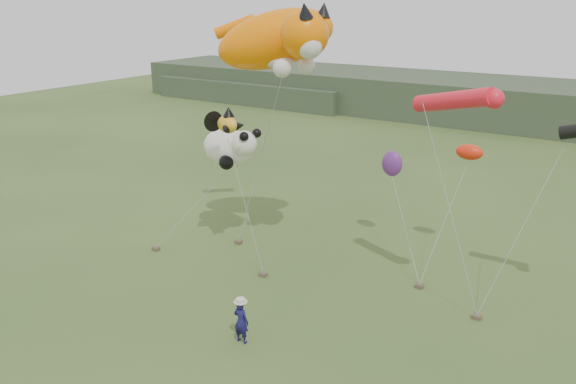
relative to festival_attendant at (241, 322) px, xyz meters
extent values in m
plane|color=#385123|center=(0.66, 0.09, -0.83)|extent=(120.00, 120.00, 0.00)
cube|color=#2D3D28|center=(0.66, 45.09, 1.17)|extent=(90.00, 12.00, 4.00)
cube|color=#2D3D28|center=(-29.34, 42.09, 0.42)|extent=(25.00, 8.00, 2.50)
imported|color=#16144B|center=(0.00, 0.00, 0.00)|extent=(0.61, 0.41, 1.65)
cube|color=brown|center=(-5.35, 6.79, -0.74)|extent=(0.33, 0.27, 0.17)
cube|color=brown|center=(-2.26, 4.56, -0.74)|extent=(0.33, 0.27, 0.17)
cube|color=brown|center=(6.72, 6.12, -0.74)|extent=(0.33, 0.27, 0.17)
cube|color=brown|center=(-8.27, 3.94, -0.74)|extent=(0.33, 0.27, 0.17)
cube|color=brown|center=(3.97, 7.30, -0.74)|extent=(0.33, 0.27, 0.17)
ellipsoid|color=#FF7300|center=(-3.67, 7.71, 9.17)|extent=(6.26, 4.82, 3.71)
sphere|color=#FF7300|center=(-1.44, 6.60, 9.51)|extent=(2.00, 2.00, 2.00)
cone|color=black|center=(-1.11, 6.04, 10.45)|extent=(0.62, 0.76, 0.75)
cone|color=black|center=(-0.89, 7.15, 10.45)|extent=(0.62, 0.72, 0.71)
sphere|color=silver|center=(-1.00, 6.26, 9.06)|extent=(1.00, 1.00, 1.00)
ellipsoid|color=silver|center=(-3.45, 7.37, 8.28)|extent=(1.96, 0.98, 0.61)
sphere|color=silver|center=(-2.11, 5.93, 8.17)|extent=(0.78, 0.78, 0.78)
sphere|color=silver|center=(-1.89, 7.48, 8.17)|extent=(0.78, 0.78, 0.78)
cylinder|color=#FF7300|center=(-6.56, 8.60, 9.62)|extent=(2.07, 1.52, 1.21)
ellipsoid|color=gold|center=(-4.46, 5.12, 5.69)|extent=(1.63, 1.18, 0.90)
cone|color=black|center=(-5.70, 5.43, 5.69)|extent=(1.04, 1.15, 0.93)
cone|color=black|center=(-4.36, 5.12, 6.26)|extent=(0.52, 0.52, 0.41)
cone|color=black|center=(-4.15, 4.60, 5.59)|extent=(0.55, 0.58, 0.41)
cone|color=black|center=(-4.15, 5.63, 5.59)|extent=(0.55, 0.58, 0.41)
cylinder|color=red|center=(4.85, 6.62, 7.38)|extent=(3.46, 2.08, 1.38)
sphere|color=red|center=(6.41, 6.06, 7.66)|extent=(0.69, 0.69, 0.69)
ellipsoid|color=white|center=(-6.08, 7.14, 4.02)|extent=(2.74, 1.83, 1.83)
sphere|color=white|center=(-4.86, 6.84, 4.43)|extent=(1.22, 1.22, 1.22)
sphere|color=black|center=(-4.56, 6.43, 4.89)|extent=(0.45, 0.45, 0.45)
sphere|color=black|center=(-4.45, 7.29, 4.89)|extent=(0.45, 0.45, 0.45)
sphere|color=black|center=(-5.57, 6.33, 3.51)|extent=(0.71, 0.71, 0.71)
sphere|color=black|center=(-6.89, 7.45, 3.61)|extent=(0.71, 0.71, 0.71)
ellipsoid|color=red|center=(4.39, 11.54, 4.29)|extent=(1.23, 0.72, 0.72)
ellipsoid|color=#61267A|center=(0.86, 11.15, 3.28)|extent=(1.04, 0.69, 1.27)
camera|label=1|loc=(10.79, -13.72, 10.83)|focal=35.00mm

